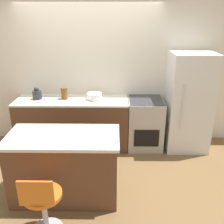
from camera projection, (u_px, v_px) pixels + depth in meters
ground_plane at (88, 154)px, 4.41m from camera, size 14.00×14.00×0.00m
wall_back at (90, 73)px, 4.58m from camera, size 8.00×0.06×2.60m
back_counter at (73, 123)px, 4.57m from camera, size 1.99×0.64×0.91m
kitchen_island at (65, 166)px, 3.28m from camera, size 1.42×0.71×0.90m
oven_range at (145, 123)px, 4.55m from camera, size 0.62×0.66×0.91m
refrigerator at (188, 102)px, 4.38m from camera, size 0.73×0.69×1.73m
stool_chair at (43, 206)px, 2.68m from camera, size 0.42×0.42×0.83m
kettle at (37, 94)px, 4.41m from camera, size 0.16×0.16×0.22m
mixing_bowl at (94, 96)px, 4.41m from camera, size 0.27×0.27×0.10m
canister_jar at (64, 93)px, 4.39m from camera, size 0.12×0.12×0.20m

